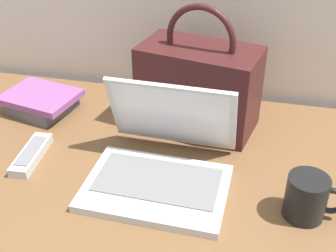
{
  "coord_description": "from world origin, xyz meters",
  "views": [
    {
      "loc": [
        0.18,
        -0.8,
        0.68
      ],
      "look_at": [
        -0.01,
        0.0,
        0.15
      ],
      "focal_mm": 47.25,
      "sensor_mm": 36.0,
      "label": 1
    }
  ],
  "objects_px": {
    "laptop": "(162,161)",
    "book_stack": "(41,101)",
    "coffee_mug": "(308,197)",
    "remote_control_near": "(31,154)",
    "handbag": "(199,85)"
  },
  "relations": [
    {
      "from": "coffee_mug",
      "to": "book_stack",
      "type": "distance_m",
      "value": 0.77
    },
    {
      "from": "laptop",
      "to": "book_stack",
      "type": "bearing_deg",
      "value": 151.92
    },
    {
      "from": "laptop",
      "to": "remote_control_near",
      "type": "height_order",
      "value": "laptop"
    },
    {
      "from": "remote_control_near",
      "to": "coffee_mug",
      "type": "bearing_deg",
      "value": -4.62
    },
    {
      "from": "coffee_mug",
      "to": "handbag",
      "type": "bearing_deg",
      "value": 132.51
    },
    {
      "from": "remote_control_near",
      "to": "handbag",
      "type": "height_order",
      "value": "handbag"
    },
    {
      "from": "laptop",
      "to": "coffee_mug",
      "type": "relative_size",
      "value": 2.58
    },
    {
      "from": "laptop",
      "to": "book_stack",
      "type": "relative_size",
      "value": 1.41
    },
    {
      "from": "remote_control_near",
      "to": "handbag",
      "type": "distance_m",
      "value": 0.45
    },
    {
      "from": "laptop",
      "to": "remote_control_near",
      "type": "distance_m",
      "value": 0.33
    },
    {
      "from": "coffee_mug",
      "to": "handbag",
      "type": "relative_size",
      "value": 0.37
    },
    {
      "from": "laptop",
      "to": "remote_control_near",
      "type": "relative_size",
      "value": 1.94
    },
    {
      "from": "coffee_mug",
      "to": "handbag",
      "type": "height_order",
      "value": "handbag"
    },
    {
      "from": "coffee_mug",
      "to": "book_stack",
      "type": "relative_size",
      "value": 0.55
    },
    {
      "from": "laptop",
      "to": "handbag",
      "type": "distance_m",
      "value": 0.26
    }
  ]
}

